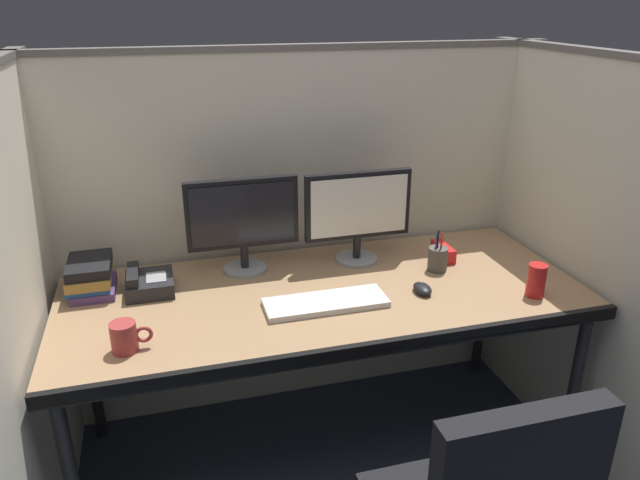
% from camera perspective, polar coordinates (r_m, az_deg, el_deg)
% --- Properties ---
extents(cubicle_partition_rear, '(2.21, 0.06, 1.57)m').
position_cam_1_polar(cubicle_partition_rear, '(2.57, -2.35, 0.54)').
color(cubicle_partition_rear, beige).
rests_on(cubicle_partition_rear, ground).
extents(cubicle_partition_left, '(0.06, 1.41, 1.57)m').
position_cam_1_polar(cubicle_partition_left, '(2.07, -26.59, -7.68)').
color(cubicle_partition_left, beige).
rests_on(cubicle_partition_left, ground).
extents(cubicle_partition_right, '(0.06, 1.41, 1.57)m').
position_cam_1_polar(cubicle_partition_right, '(2.53, 23.24, -1.69)').
color(cubicle_partition_right, beige).
rests_on(cubicle_partition_right, ground).
extents(desk, '(1.90, 0.80, 0.74)m').
position_cam_1_polar(desk, '(2.21, 0.43, -6.11)').
color(desk, '#997551').
rests_on(desk, ground).
extents(monitor_left, '(0.43, 0.17, 0.37)m').
position_cam_1_polar(monitor_left, '(2.29, -7.43, 2.01)').
color(monitor_left, gray).
rests_on(monitor_left, desk).
extents(monitor_right, '(0.43, 0.17, 0.37)m').
position_cam_1_polar(monitor_right, '(2.36, 3.65, 2.82)').
color(monitor_right, gray).
rests_on(monitor_right, desk).
extents(keyboard_main, '(0.43, 0.15, 0.02)m').
position_cam_1_polar(keyboard_main, '(2.09, 0.55, -6.04)').
color(keyboard_main, silver).
rests_on(keyboard_main, desk).
extents(computer_mouse, '(0.06, 0.10, 0.04)m').
position_cam_1_polar(computer_mouse, '(2.20, 9.79, -4.62)').
color(computer_mouse, black).
rests_on(computer_mouse, desk).
extents(coffee_mug, '(0.13, 0.08, 0.09)m').
position_cam_1_polar(coffee_mug, '(1.92, -18.19, -8.82)').
color(coffee_mug, '#993333').
rests_on(coffee_mug, desk).
extents(soda_can, '(0.07, 0.07, 0.12)m').
position_cam_1_polar(soda_can, '(2.27, 20.03, -3.65)').
color(soda_can, red).
rests_on(soda_can, desk).
extents(red_stapler, '(0.04, 0.15, 0.06)m').
position_cam_1_polar(red_stapler, '(2.50, 11.72, -1.07)').
color(red_stapler, red).
rests_on(red_stapler, desk).
extents(book_stack, '(0.16, 0.22, 0.12)m').
position_cam_1_polar(book_stack, '(2.31, -21.13, -3.29)').
color(book_stack, '#4C3366').
rests_on(book_stack, desk).
extents(desk_phone, '(0.17, 0.19, 0.09)m').
position_cam_1_polar(desk_phone, '(2.26, -16.17, -3.97)').
color(desk_phone, black).
rests_on(desk_phone, desk).
extents(pen_cup, '(0.08, 0.08, 0.17)m').
position_cam_1_polar(pen_cup, '(2.38, 11.21, -1.77)').
color(pen_cup, '#4C4742').
rests_on(pen_cup, desk).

